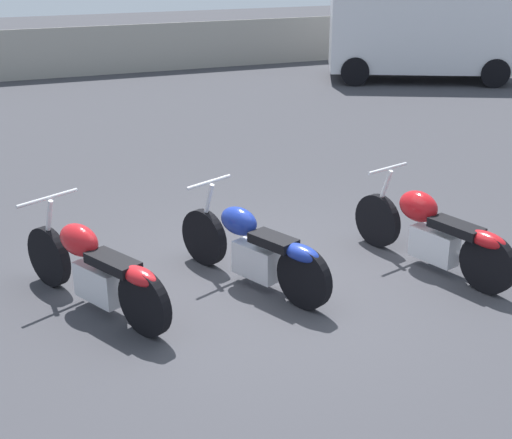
% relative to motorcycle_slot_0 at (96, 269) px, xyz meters
% --- Properties ---
extents(ground_plane, '(60.00, 60.00, 0.00)m').
position_rel_motorcycle_slot_0_xyz_m(ground_plane, '(1.71, -0.10, -0.43)').
color(ground_plane, '#38383D').
extents(fence_back, '(40.00, 0.04, 1.28)m').
position_rel_motorcycle_slot_0_xyz_m(fence_back, '(1.71, 13.01, 0.21)').
color(fence_back, '#9E998E').
rests_on(fence_back, ground_plane).
extents(motorcycle_slot_0, '(1.13, 1.99, 1.01)m').
position_rel_motorcycle_slot_0_xyz_m(motorcycle_slot_0, '(0.00, 0.00, 0.00)').
color(motorcycle_slot_0, black).
rests_on(motorcycle_slot_0, ground_plane).
extents(motorcycle_slot_1, '(1.00, 1.96, 1.00)m').
position_rel_motorcycle_slot_0_xyz_m(motorcycle_slot_1, '(1.61, -0.10, -0.01)').
color(motorcycle_slot_1, black).
rests_on(motorcycle_slot_1, ground_plane).
extents(motorcycle_slot_2, '(0.83, 2.09, 1.00)m').
position_rel_motorcycle_slot_0_xyz_m(motorcycle_slot_2, '(3.56, -0.44, 0.00)').
color(motorcycle_slot_2, black).
rests_on(motorcycle_slot_2, ground_plane).
extents(parked_van, '(5.01, 3.83, 2.12)m').
position_rel_motorcycle_slot_0_xyz_m(parked_van, '(9.96, 9.26, 0.75)').
color(parked_van, silver).
rests_on(parked_van, ground_plane).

